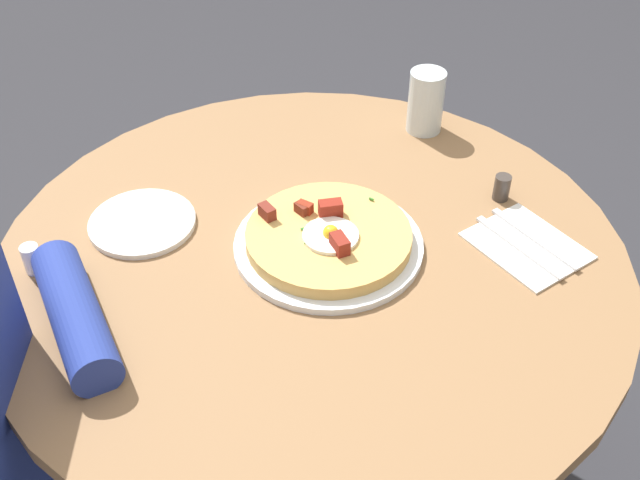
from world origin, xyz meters
TOP-DOWN VIEW (x-y plane):
  - dining_table at (0.00, 0.00)m, footprint 1.01×1.01m
  - pizza_plate at (0.03, 0.01)m, footprint 0.30×0.30m
  - breakfast_pizza at (0.03, 0.01)m, footprint 0.26×0.26m
  - bread_plate at (-0.28, 0.07)m, footprint 0.18×0.18m
  - napkin at (0.34, 0.00)m, footprint 0.21×0.22m
  - fork at (0.36, 0.01)m, footprint 0.11×0.16m
  - knife at (0.33, -0.01)m, footprint 0.11×0.16m
  - water_glass at (0.23, 0.35)m, footprint 0.07×0.07m
  - salt_shaker at (-0.43, -0.03)m, footprint 0.03×0.03m
  - pepper_shaker at (0.33, 0.13)m, footprint 0.03×0.03m

SIDE VIEW (x-z plane):
  - dining_table at x=0.00m, z-range 0.19..0.89m
  - napkin at x=0.34m, z-range 0.71..0.71m
  - bread_plate at x=-0.28m, z-range 0.71..0.72m
  - pizza_plate at x=0.03m, z-range 0.71..0.72m
  - fork at x=0.36m, z-range 0.71..0.72m
  - knife at x=0.33m, z-range 0.71..0.72m
  - pepper_shaker at x=0.33m, z-range 0.71..0.75m
  - salt_shaker at x=-0.43m, z-range 0.71..0.76m
  - breakfast_pizza at x=0.03m, z-range 0.71..0.76m
  - water_glass at x=0.23m, z-range 0.71..0.83m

